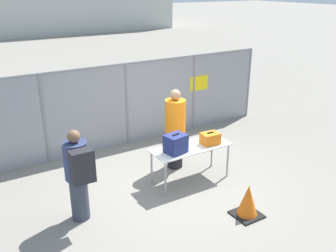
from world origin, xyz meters
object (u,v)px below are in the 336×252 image
Objects in this scene: suitcase_navy at (176,144)px; security_worker_near at (175,128)px; traffic_cone at (248,202)px; utility_trailer at (151,96)px; inspection_table at (191,150)px; traveler_hooded at (78,173)px; suitcase_orange at (210,138)px.

suitcase_navy is 0.89m from security_worker_near.
utility_trailer is at bearing 76.17° from traffic_cone.
traffic_cone is (0.14, -1.56, -0.42)m from inspection_table.
traveler_hooded is 0.40× the size of utility_trailer.
suitcase_orange is at bearing -104.80° from utility_trailer.
inspection_table is 0.73m from security_worker_near.
utility_trailer is at bearing 70.23° from inspection_table.
suitcase_orange is 4.90m from utility_trailer.
traveler_hooded is at bearing 7.72° from security_worker_near.
suitcase_navy is 0.74× the size of traffic_cone.
traveler_hooded is (-2.80, -0.07, 0.02)m from suitcase_orange.
suitcase_navy is at bearing -113.81° from utility_trailer.
traveler_hooded reaches higher than traffic_cone.
traffic_cone is at bearing -84.88° from inspection_table.
security_worker_near is 4.28m from utility_trailer.
suitcase_orange is at bearing 79.30° from traffic_cone.
security_worker_near is (0.07, 0.69, 0.22)m from inspection_table.
utility_trailer is at bearing -123.39° from security_worker_near.
suitcase_navy is 1.73m from traffic_cone.
inspection_table reaches higher than utility_trailer.
traveler_hooded reaches higher than suitcase_orange.
security_worker_near reaches higher than inspection_table.
suitcase_orange is at bearing -1.39° from suitcase_navy.
inspection_table is 0.48m from suitcase_navy.
inspection_table is 4.36× the size of suitcase_orange.
security_worker_near is at bearing 91.86° from traffic_cone.
inspection_table is 3.69× the size of suitcase_navy.
inspection_table is 2.75× the size of traffic_cone.
suitcase_navy is (-0.41, -0.06, 0.25)m from inspection_table.
suitcase_orange is 0.21× the size of security_worker_near.
inspection_table is 1.00× the size of traveler_hooded.
traffic_cone is at bearing -103.83° from utility_trailer.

